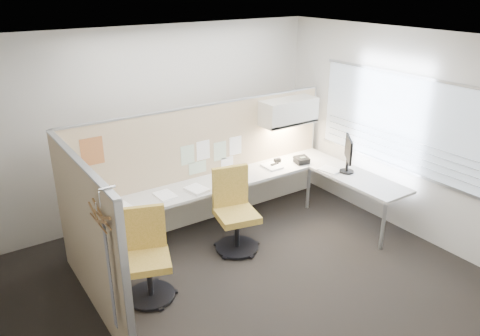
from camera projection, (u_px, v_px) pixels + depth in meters
floor at (235, 284)px, 5.58m from camera, size 5.50×4.50×0.01m
ceiling at (234, 42)px, 4.52m from camera, size 5.50×4.50×0.01m
wall_back at (149, 125)px, 6.78m from camera, size 5.50×0.02×2.80m
wall_front at (409, 278)px, 3.33m from camera, size 5.50×0.02×2.80m
wall_right at (400, 132)px, 6.48m from camera, size 0.02×4.50×2.80m
window_pane at (400, 122)px, 6.41m from camera, size 0.01×2.80×1.30m
partition_back at (205, 165)px, 6.76m from camera, size 4.10×0.06×1.75m
partition_left at (88, 238)px, 4.86m from camera, size 0.06×2.20×1.75m
desk at (246, 187)px, 6.70m from camera, size 4.00×2.07×0.73m
overhead_bin at (289, 112)px, 7.06m from camera, size 0.90×0.36×0.38m
task_light_strip at (288, 125)px, 7.14m from camera, size 0.60×0.06×0.02m
pinned_papers at (211, 154)px, 6.72m from camera, size 1.01×0.00×0.47m
poster at (92, 151)px, 5.70m from camera, size 0.28×0.00×0.35m
chair_left at (148, 258)px, 5.22m from camera, size 0.62×0.63×1.03m
chair_right at (235, 213)px, 6.16m from camera, size 0.61×0.63×1.09m
monitor at (348, 153)px, 6.76m from camera, size 0.34×0.41×0.53m
phone at (301, 160)px, 7.19m from camera, size 0.24×0.22×0.12m
stapler at (275, 165)px, 7.09m from camera, size 0.14×0.06×0.05m
tape_dispenser at (277, 160)px, 7.25m from camera, size 0.11×0.07×0.06m
coat_hook at (102, 229)px, 3.95m from camera, size 0.18×0.45×1.37m
paper_stack_0 at (122, 208)px, 5.78m from camera, size 0.27×0.33×0.03m
paper_stack_1 at (165, 195)px, 6.12m from camera, size 0.25×0.31×0.02m
paper_stack_2 at (197, 190)px, 6.26m from camera, size 0.28×0.34×0.04m
paper_stack_3 at (233, 175)px, 6.75m from camera, size 0.24×0.31×0.02m
paper_stack_4 at (272, 166)px, 7.06m from camera, size 0.24×0.30×0.03m
paper_stack_5 at (330, 170)px, 6.94m from camera, size 0.29×0.34×0.02m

